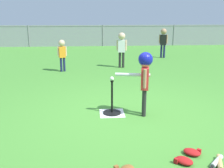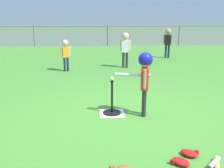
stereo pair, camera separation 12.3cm
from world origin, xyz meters
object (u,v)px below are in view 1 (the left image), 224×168
at_px(baseball_on_tee, 112,79).
at_px(glove_outfield_drop, 192,152).
at_px(fielder_deep_center, 62,51).
at_px(spare_bat_silver, 215,163).
at_px(batter_child, 145,71).
at_px(fielder_deep_right, 122,45).
at_px(glove_by_plate, 184,161).
at_px(spare_bat_wood, 220,165).
at_px(batting_tee, 112,108).
at_px(fielder_near_left, 163,39).

relative_size(baseball_on_tee, glove_outfield_drop, 0.27).
bearing_deg(fielder_deep_center, spare_bat_silver, -66.91).
bearing_deg(batter_child, spare_bat_silver, -72.21).
bearing_deg(fielder_deep_right, glove_by_plate, -89.26).
height_order(baseball_on_tee, spare_bat_wood, baseball_on_tee).
bearing_deg(spare_bat_silver, glove_outfield_drop, 123.18).
relative_size(batting_tee, spare_bat_wood, 1.02).
distance_m(fielder_near_left, glove_outfield_drop, 7.70).
xyz_separation_m(fielder_deep_center, spare_bat_wood, (2.36, -5.48, -0.60)).
xyz_separation_m(spare_bat_silver, glove_outfield_drop, (-0.17, 0.27, 0.01)).
bearing_deg(baseball_on_tee, fielder_deep_right, 80.97).
height_order(batting_tee, fielder_deep_right, fielder_deep_right).
relative_size(batting_tee, baseball_on_tee, 8.26).
distance_m(fielder_near_left, spare_bat_wood, 7.96).
relative_size(batting_tee, fielder_deep_right, 0.53).
bearing_deg(fielder_deep_right, batter_child, -91.44).
distance_m(fielder_deep_right, fielder_deep_center, 1.95).
distance_m(baseball_on_tee, fielder_deep_right, 4.17).
bearing_deg(glove_by_plate, fielder_near_left, 76.59).
bearing_deg(spare_bat_wood, fielder_near_left, 79.55).
bearing_deg(glove_by_plate, fielder_deep_right, 90.74).
height_order(spare_bat_wood, glove_by_plate, glove_by_plate).
bearing_deg(fielder_deep_center, batting_tee, -71.32).
bearing_deg(glove_by_plate, glove_outfield_drop, 46.84).
relative_size(baseball_on_tee, fielder_near_left, 0.06).
bearing_deg(batter_child, spare_bat_wood, -71.41).
xyz_separation_m(batting_tee, baseball_on_tee, (-0.00, 0.00, 0.56)).
bearing_deg(glove_by_plate, batting_tee, 113.28).
relative_size(fielder_deep_right, spare_bat_wood, 1.93).
distance_m(batter_child, glove_by_plate, 1.76).
bearing_deg(fielder_deep_right, spare_bat_silver, -85.87).
height_order(spare_bat_silver, glove_by_plate, glove_by_plate).
bearing_deg(spare_bat_wood, spare_bat_silver, 131.56).
bearing_deg(fielder_near_left, spare_bat_wood, -100.45).
height_order(baseball_on_tee, spare_bat_silver, baseball_on_tee).
distance_m(baseball_on_tee, fielder_near_left, 6.50).
distance_m(fielder_deep_center, spare_bat_silver, 5.94).
relative_size(batting_tee, glove_outfield_drop, 2.26).
relative_size(batting_tee, glove_by_plate, 2.25).
distance_m(batting_tee, glove_outfield_drop, 1.76).
bearing_deg(spare_bat_wood, batter_child, 108.59).
relative_size(batter_child, fielder_deep_right, 0.97).
bearing_deg(batting_tee, spare_bat_silver, -58.70).
xyz_separation_m(batter_child, fielder_deep_center, (-1.79, 3.78, -0.17)).
distance_m(fielder_deep_right, spare_bat_silver, 5.95).
bearing_deg(baseball_on_tee, spare_bat_wood, -58.41).
bearing_deg(fielder_near_left, batting_tee, -113.19).
bearing_deg(batting_tee, fielder_deep_center, 108.68).
bearing_deg(batter_child, baseball_on_tee, 167.73).
bearing_deg(batter_child, fielder_near_left, 71.74).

